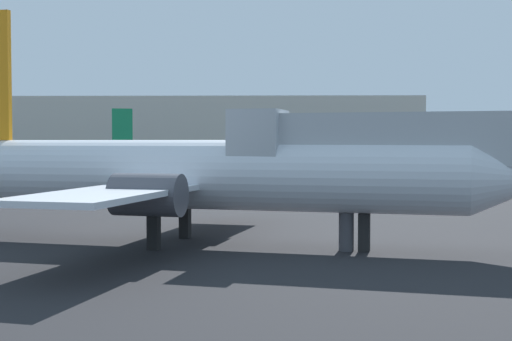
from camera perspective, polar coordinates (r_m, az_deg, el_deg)
airplane_at_gate at (r=35.23m, az=-5.51°, el=-0.29°), size 33.32×24.16×11.99m
airplane_far_left at (r=83.55m, az=-4.19°, el=0.65°), size 26.00×22.08×8.81m
jet_bridge at (r=32.92m, az=16.77°, el=2.23°), size 23.69×7.84×6.61m
terminal_building at (r=146.22m, az=-6.00°, el=3.00°), size 93.93×25.77×13.58m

